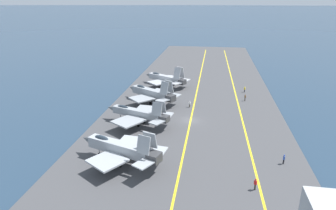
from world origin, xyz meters
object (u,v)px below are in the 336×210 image
(crew_blue_vest, at_px, (284,159))
(crew_yellow_vest, at_px, (245,89))
(crew_white_vest, at_px, (190,104))
(parked_jet_nearest, at_px, (120,148))
(crew_red_vest, at_px, (255,184))
(parked_jet_second, at_px, (138,113))
(parked_jet_third, at_px, (151,93))
(parked_jet_fourth, at_px, (165,78))
(crew_brown_vest, at_px, (245,97))

(crew_blue_vest, bearing_deg, crew_yellow_vest, 4.36)
(crew_white_vest, relative_size, crew_blue_vest, 0.96)
(parked_jet_nearest, bearing_deg, crew_red_vest, -101.43)
(parked_jet_second, xyz_separation_m, crew_blue_vest, (-12.01, -27.39, -1.61))
(parked_jet_third, height_order, crew_yellow_vest, parked_jet_third)
(crew_yellow_vest, bearing_deg, parked_jet_fourth, 82.29)
(parked_jet_third, height_order, crew_red_vest, parked_jet_third)
(parked_jet_second, distance_m, parked_jet_fourth, 30.32)
(parked_jet_third, xyz_separation_m, crew_yellow_vest, (12.58, -24.61, -1.62))
(parked_jet_second, xyz_separation_m, crew_yellow_vest, (27.13, -24.41, -1.63))
(crew_yellow_vest, bearing_deg, parked_jet_third, 117.07)
(parked_jet_second, distance_m, crew_red_vest, 29.70)
(crew_brown_vest, bearing_deg, crew_red_vest, 177.21)
(parked_jet_nearest, xyz_separation_m, parked_jet_fourth, (45.99, 0.05, -0.35))
(parked_jet_nearest, xyz_separation_m, crew_brown_vest, (35.06, -22.91, -1.71))
(crew_white_vest, xyz_separation_m, crew_blue_vest, (-24.35, -17.50, 0.03))
(parked_jet_nearest, relative_size, crew_yellow_vest, 9.27)
(crew_red_vest, relative_size, crew_blue_vest, 1.06)
(parked_jet_fourth, height_order, crew_brown_vest, parked_jet_fourth)
(crew_brown_vest, bearing_deg, crew_blue_vest, -173.60)
(parked_jet_fourth, bearing_deg, crew_brown_vest, -115.46)
(parked_jet_third, relative_size, crew_blue_vest, 8.89)
(parked_jet_second, bearing_deg, crew_blue_vest, -113.66)
(parked_jet_second, bearing_deg, crew_white_vest, -38.73)
(crew_brown_vest, relative_size, crew_white_vest, 1.07)
(parked_jet_nearest, xyz_separation_m, crew_blue_vest, (3.68, -26.43, -1.74))
(crew_white_vest, bearing_deg, parked_jet_third, 77.66)
(parked_jet_nearest, bearing_deg, crew_white_vest, -17.68)
(crew_white_vest, bearing_deg, crew_yellow_vest, -44.46)
(parked_jet_third, relative_size, crew_brown_vest, 8.58)
(parked_jet_nearest, xyz_separation_m, crew_white_vest, (28.03, -8.94, -1.78))
(parked_jet_second, distance_m, crew_brown_vest, 30.79)
(parked_jet_second, height_order, crew_yellow_vest, parked_jet_second)
(crew_white_vest, bearing_deg, crew_brown_vest, -63.30)
(parked_jet_nearest, bearing_deg, parked_jet_third, 2.20)
(crew_red_vest, height_order, crew_yellow_vest, crew_red_vest)
(crew_red_vest, bearing_deg, parked_jet_third, 32.73)
(parked_jet_nearest, relative_size, crew_blue_vest, 9.10)
(parked_jet_fourth, relative_size, crew_yellow_vest, 9.03)
(parked_jet_fourth, bearing_deg, crew_blue_vest, -147.96)
(parked_jet_nearest, distance_m, parked_jet_second, 15.71)
(parked_jet_nearest, distance_m, parked_jet_fourth, 45.99)
(parked_jet_fourth, bearing_deg, crew_yellow_vest, -97.71)
(parked_jet_nearest, height_order, crew_brown_vest, parked_jet_nearest)
(parked_jet_third, xyz_separation_m, crew_blue_vest, (-26.56, -27.59, -1.60))
(parked_jet_third, bearing_deg, crew_yellow_vest, -62.93)
(crew_red_vest, bearing_deg, parked_jet_nearest, 78.57)
(parked_jet_fourth, xyz_separation_m, crew_brown_vest, (-10.94, -22.97, -1.35))
(parked_jet_second, xyz_separation_m, crew_red_vest, (-19.93, -21.96, -1.55))
(parked_jet_nearest, relative_size, crew_brown_vest, 8.79)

